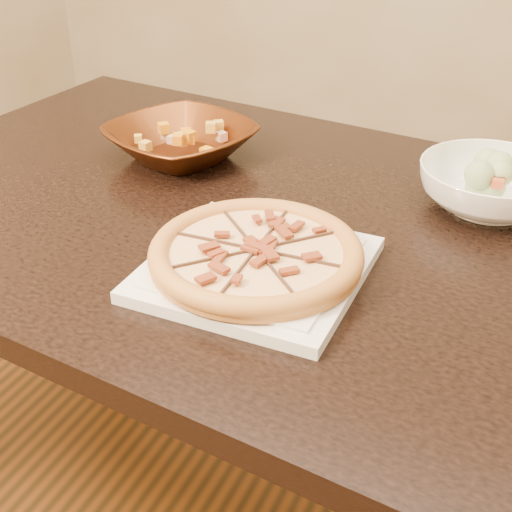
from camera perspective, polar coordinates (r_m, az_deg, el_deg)
The scene contains 7 objects.
dining_table at distance 1.22m, azimuth -0.85°, elevation -0.58°, with size 1.46×1.02×0.75m.
plate at distance 0.99m, azimuth 0.00°, elevation -0.97°, with size 0.29×0.29×0.02m.
pizza at distance 0.98m, azimuth -0.00°, elevation 0.20°, with size 0.30×0.30×0.03m.
bronze_bowl at distance 1.35m, azimuth -6.04°, elevation 9.07°, with size 0.26×0.26×0.06m, color #5F2E13.
mixed_dish at distance 1.34m, azimuth -6.23°, elevation 10.88°, with size 0.09×0.12×0.03m.
salad_bowl at distance 1.22m, azimuth 18.26°, elevation 5.28°, with size 0.23×0.23×0.07m, color white.
salad at distance 1.20m, azimuth 18.64°, elevation 7.62°, with size 0.09×0.13×0.04m.
Camera 1 is at (0.38, -0.94, 1.29)m, focal length 50.00 mm.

